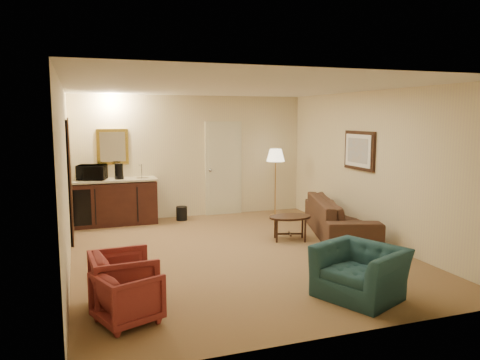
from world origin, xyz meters
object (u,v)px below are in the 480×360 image
at_px(coffee_maker, 119,171).
at_px(teal_armchair, 360,263).
at_px(microwave, 92,171).
at_px(rose_chair_far, 124,278).
at_px(floor_lamp, 275,182).
at_px(coffee_table, 290,228).
at_px(wetbar_cabinet, 116,202).
at_px(rose_chair_near, 128,294).
at_px(waste_bin, 182,213).
at_px(sofa, 340,211).

bearing_deg(coffee_maker, teal_armchair, -69.05).
bearing_deg(microwave, coffee_maker, 12.66).
relative_size(rose_chair_far, floor_lamp, 0.48).
relative_size(rose_chair_far, microwave, 1.33).
bearing_deg(coffee_table, rose_chair_far, -145.95).
bearing_deg(wetbar_cabinet, rose_chair_near, -93.03).
bearing_deg(waste_bin, floor_lamp, -7.05).
bearing_deg(microwave, wetbar_cabinet, 15.01).
distance_m(sofa, microwave, 4.84).
relative_size(coffee_table, waste_bin, 2.62).
relative_size(waste_bin, microwave, 0.54).
bearing_deg(microwave, sofa, -10.66).
bearing_deg(waste_bin, rose_chair_far, -110.39).
distance_m(coffee_table, floor_lamp, 2.10).
relative_size(sofa, coffee_table, 3.06).
bearing_deg(waste_bin, wetbar_cabinet, 176.99).
bearing_deg(teal_armchair, floor_lamp, 144.80).
relative_size(wetbar_cabinet, teal_armchair, 1.72).
relative_size(teal_armchair, waste_bin, 3.31).
height_order(teal_armchair, rose_chair_far, teal_armchair).
distance_m(coffee_table, waste_bin, 2.64).
height_order(rose_chair_far, coffee_table, rose_chair_far).
xyz_separation_m(teal_armchair, coffee_table, (0.33, 2.65, -0.20)).
distance_m(coffee_table, microwave, 4.04).
xyz_separation_m(waste_bin, coffee_maker, (-1.24, 0.04, 0.93)).
height_order(wetbar_cabinet, teal_armchair, wetbar_cabinet).
relative_size(rose_chair_near, floor_lamp, 0.42).
height_order(sofa, rose_chair_near, sofa).
relative_size(sofa, rose_chair_far, 3.25).
distance_m(microwave, coffee_maker, 0.52).
bearing_deg(rose_chair_far, coffee_maker, -8.67).
height_order(teal_armchair, waste_bin, teal_armchair).
height_order(teal_armchair, coffee_maker, coffee_maker).
distance_m(rose_chair_far, microwave, 4.41).
bearing_deg(coffee_maker, waste_bin, -6.96).
xyz_separation_m(wetbar_cabinet, sofa, (3.80, -2.25, -0.01)).
height_order(wetbar_cabinet, microwave, microwave).
xyz_separation_m(teal_armchair, microwave, (-2.89, 4.94, 0.69)).
relative_size(wetbar_cabinet, coffee_table, 2.17).
distance_m(rose_chair_near, rose_chair_far, 0.40).
height_order(teal_armchair, rose_chair_near, teal_armchair).
relative_size(teal_armchair, floor_lamp, 0.65).
bearing_deg(teal_armchair, wetbar_cabinet, -177.68).
distance_m(teal_armchair, coffee_maker, 5.48).
bearing_deg(floor_lamp, rose_chair_near, -129.29).
height_order(wetbar_cabinet, rose_chair_far, wetbar_cabinet).
bearing_deg(coffee_table, waste_bin, 123.50).
xyz_separation_m(teal_armchair, coffee_maker, (-2.37, 4.89, 0.66)).
height_order(wetbar_cabinet, sofa, wetbar_cabinet).
xyz_separation_m(teal_armchair, waste_bin, (-1.13, 4.85, -0.27)).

